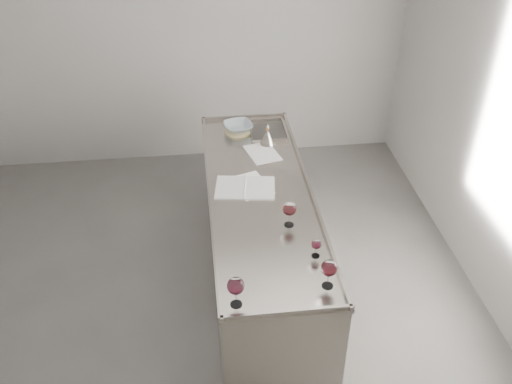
{
  "coord_description": "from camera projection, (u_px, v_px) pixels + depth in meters",
  "views": [
    {
      "loc": [
        0.07,
        -3.08,
        3.32
      ],
      "look_at": [
        0.46,
        0.21,
        1.02
      ],
      "focal_mm": 40.0,
      "sensor_mm": 36.0,
      "label": 1
    }
  ],
  "objects": [
    {
      "name": "ceramic_bowl",
      "position": [
        238.0,
        127.0,
        4.9
      ],
      "size": [
        0.29,
        0.29,
        0.06
      ],
      "primitive_type": "imported",
      "rotation": [
        0.0,
        0.0,
        0.2
      ],
      "color": "#92A2AA",
      "rests_on": "trivet"
    },
    {
      "name": "trivet",
      "position": [
        238.0,
        131.0,
        4.92
      ],
      "size": [
        0.25,
        0.25,
        0.02
      ],
      "primitive_type": "cylinder",
      "rotation": [
        0.0,
        0.0,
        -0.1
      ],
      "color": "beige",
      "rests_on": "counter"
    },
    {
      "name": "loose_paper_top",
      "position": [
        251.0,
        185.0,
        4.24
      ],
      "size": [
        0.33,
        0.39,
        0.0
      ],
      "primitive_type": "cube",
      "rotation": [
        0.0,
        0.0,
        0.32
      ],
      "color": "white",
      "rests_on": "counter"
    },
    {
      "name": "room_shell",
      "position": [
        189.0,
        166.0,
        3.6
      ],
      "size": [
        4.54,
        5.04,
        2.84
      ],
      "color": "#555350",
      "rests_on": "ground"
    },
    {
      "name": "counter",
      "position": [
        260.0,
        243.0,
        4.43
      ],
      "size": [
        0.77,
        2.42,
        0.97
      ],
      "color": "gray",
      "rests_on": "ground"
    },
    {
      "name": "notebook",
      "position": [
        245.0,
        188.0,
        4.21
      ],
      "size": [
        0.47,
        0.36,
        0.02
      ],
      "rotation": [
        0.0,
        0.0,
        -0.14
      ],
      "color": "white",
      "rests_on": "counter"
    },
    {
      "name": "wine_glass_left",
      "position": [
        236.0,
        287.0,
        3.17
      ],
      "size": [
        0.1,
        0.1,
        0.2
      ],
      "rotation": [
        0.0,
        0.0,
        0.2
      ],
      "color": "white",
      "rests_on": "counter"
    },
    {
      "name": "wine_glass_right",
      "position": [
        329.0,
        269.0,
        3.3
      ],
      "size": [
        0.1,
        0.1,
        0.19
      ],
      "rotation": [
        0.0,
        0.0,
        -0.27
      ],
      "color": "white",
      "rests_on": "counter"
    },
    {
      "name": "wine_glass_middle",
      "position": [
        290.0,
        209.0,
        3.78
      ],
      "size": [
        0.09,
        0.09,
        0.19
      ],
      "rotation": [
        0.0,
        0.0,
        0.19
      ],
      "color": "white",
      "rests_on": "counter"
    },
    {
      "name": "loose_paper_under",
      "position": [
        263.0,
        153.0,
        4.63
      ],
      "size": [
        0.3,
        0.37,
        0.0
      ],
      "primitive_type": "cube",
      "rotation": [
        0.0,
        0.0,
        0.26
      ],
      "color": "silver",
      "rests_on": "counter"
    },
    {
      "name": "wine_glass_small",
      "position": [
        316.0,
        245.0,
        3.54
      ],
      "size": [
        0.07,
        0.07,
        0.13
      ],
      "rotation": [
        0.0,
        0.0,
        0.39
      ],
      "color": "white",
      "rests_on": "counter"
    },
    {
      "name": "wine_funnel",
      "position": [
        267.0,
        138.0,
        4.72
      ],
      "size": [
        0.13,
        0.13,
        0.19
      ],
      "rotation": [
        0.0,
        0.0,
        0.18
      ],
      "color": "#A69F94",
      "rests_on": "counter"
    }
  ]
}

